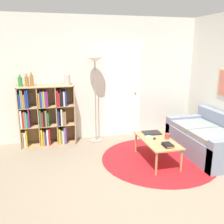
% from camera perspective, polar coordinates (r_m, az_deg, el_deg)
% --- Properties ---
extents(ground_plane, '(14.00, 14.00, 0.00)m').
position_cam_1_polar(ground_plane, '(3.54, 7.74, -18.99)').
color(ground_plane, gray).
extents(wall_back, '(7.21, 0.11, 2.60)m').
position_cam_1_polar(wall_back, '(5.45, -1.85, 7.51)').
color(wall_back, silver).
rests_on(wall_back, ground_plane).
extents(rug, '(2.05, 2.05, 0.01)m').
position_cam_1_polar(rug, '(4.66, 10.55, -10.42)').
color(rug, '#B2191E').
rests_on(rug, ground_plane).
extents(bookshelf, '(1.09, 0.34, 1.22)m').
position_cam_1_polar(bookshelf, '(5.24, -14.87, -0.92)').
color(bookshelf, tan).
rests_on(bookshelf, ground_plane).
extents(floor_lamp, '(0.32, 0.32, 1.77)m').
position_cam_1_polar(floor_lamp, '(5.09, -3.91, 9.51)').
color(floor_lamp, gray).
rests_on(floor_lamp, ground_plane).
extents(couch, '(0.90, 1.58, 0.75)m').
position_cam_1_polar(couch, '(5.04, 21.38, -5.99)').
color(couch, gray).
rests_on(couch, ground_plane).
extents(coffee_table, '(0.51, 1.01, 0.41)m').
position_cam_1_polar(coffee_table, '(4.43, 10.26, -6.68)').
color(coffee_table, '#AD7F51').
rests_on(coffee_table, ground_plane).
extents(laptop, '(0.33, 0.26, 0.02)m').
position_cam_1_polar(laptop, '(4.70, 9.06, -4.71)').
color(laptop, black).
rests_on(laptop, coffee_table).
extents(bowl, '(0.14, 0.14, 0.05)m').
position_cam_1_polar(bowl, '(4.39, 8.51, -5.90)').
color(bowl, '#9ED193').
rests_on(bowl, coffee_table).
extents(book_stack_on_table, '(0.15, 0.20, 0.04)m').
position_cam_1_polar(book_stack_on_table, '(4.15, 12.63, -7.35)').
color(book_stack_on_table, black).
rests_on(book_stack_on_table, coffee_table).
extents(cup, '(0.08, 0.08, 0.09)m').
position_cam_1_polar(cup, '(4.46, 12.49, -5.41)').
color(cup, '#A33D33').
rests_on(cup, coffee_table).
extents(remote, '(0.07, 0.18, 0.02)m').
position_cam_1_polar(remote, '(4.46, 9.14, -5.75)').
color(remote, black).
rests_on(remote, coffee_table).
extents(bottle_left, '(0.08, 0.08, 0.23)m').
position_cam_1_polar(bottle_left, '(5.15, -20.26, 6.52)').
color(bottle_left, '#2D8438').
rests_on(bottle_left, bookshelf).
extents(bottle_middle, '(0.07, 0.07, 0.24)m').
position_cam_1_polar(bottle_middle, '(5.12, -18.90, 6.64)').
color(bottle_middle, olive).
rests_on(bottle_middle, bookshelf).
extents(bottle_right, '(0.07, 0.07, 0.26)m').
position_cam_1_polar(bottle_right, '(5.14, -17.89, 6.86)').
color(bottle_right, olive).
rests_on(bottle_right, bookshelf).
extents(vase_on_shelf, '(0.13, 0.13, 0.22)m').
position_cam_1_polar(vase_on_shelf, '(5.12, -10.21, 7.28)').
color(vase_on_shelf, '#B7B2A8').
rests_on(vase_on_shelf, bookshelf).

